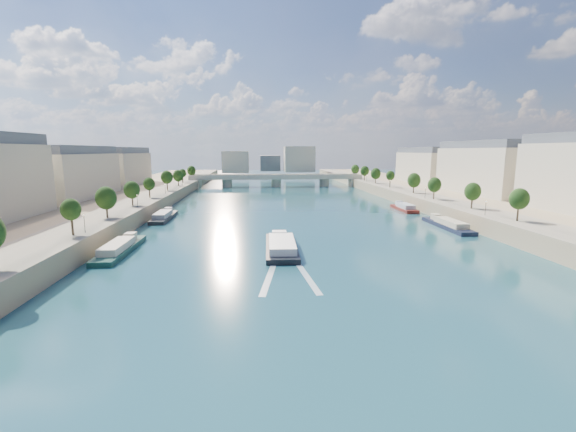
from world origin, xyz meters
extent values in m
plane|color=#0C3538|center=(0.00, 100.00, 0.00)|extent=(700.00, 700.00, 0.00)
cube|color=#9E8460|center=(-72.00, 100.00, 2.50)|extent=(44.00, 520.00, 5.00)
cube|color=#9E8460|center=(72.00, 100.00, 2.50)|extent=(44.00, 520.00, 5.00)
cube|color=gray|center=(-57.00, 100.00, 5.05)|extent=(14.00, 520.00, 0.10)
cube|color=gray|center=(57.00, 100.00, 5.05)|extent=(14.00, 520.00, 0.10)
cylinder|color=#382B1E|center=(-55.00, 66.00, 6.91)|extent=(0.50, 0.50, 3.82)
ellipsoid|color=black|center=(-55.00, 66.00, 10.50)|extent=(4.80, 4.80, 5.52)
cylinder|color=#382B1E|center=(-55.00, 90.00, 6.91)|extent=(0.50, 0.50, 3.82)
ellipsoid|color=black|center=(-55.00, 90.00, 10.50)|extent=(4.80, 4.80, 5.52)
cylinder|color=#382B1E|center=(-55.00, 114.00, 6.91)|extent=(0.50, 0.50, 3.82)
ellipsoid|color=black|center=(-55.00, 114.00, 10.50)|extent=(4.80, 4.80, 5.52)
cylinder|color=#382B1E|center=(-55.00, 138.00, 6.91)|extent=(0.50, 0.50, 3.82)
ellipsoid|color=black|center=(-55.00, 138.00, 10.50)|extent=(4.80, 4.80, 5.52)
cylinder|color=#382B1E|center=(-55.00, 162.00, 6.91)|extent=(0.50, 0.50, 3.82)
ellipsoid|color=black|center=(-55.00, 162.00, 10.50)|extent=(4.80, 4.80, 5.52)
cylinder|color=#382B1E|center=(-55.00, 186.00, 6.91)|extent=(0.50, 0.50, 3.82)
ellipsoid|color=black|center=(-55.00, 186.00, 10.50)|extent=(4.80, 4.80, 5.52)
cylinder|color=#382B1E|center=(-55.00, 210.00, 6.91)|extent=(0.50, 0.50, 3.82)
ellipsoid|color=black|center=(-55.00, 210.00, 10.50)|extent=(4.80, 4.80, 5.52)
cylinder|color=#382B1E|center=(-55.00, 234.00, 6.91)|extent=(0.50, 0.50, 3.82)
ellipsoid|color=black|center=(-55.00, 234.00, 10.50)|extent=(4.80, 4.80, 5.52)
cylinder|color=#382B1E|center=(55.00, 74.00, 6.91)|extent=(0.50, 0.50, 3.82)
ellipsoid|color=black|center=(55.00, 74.00, 10.50)|extent=(4.80, 4.80, 5.52)
cylinder|color=#382B1E|center=(55.00, 98.00, 6.91)|extent=(0.50, 0.50, 3.82)
ellipsoid|color=black|center=(55.00, 98.00, 10.50)|extent=(4.80, 4.80, 5.52)
cylinder|color=#382B1E|center=(55.00, 122.00, 6.91)|extent=(0.50, 0.50, 3.82)
ellipsoid|color=black|center=(55.00, 122.00, 10.50)|extent=(4.80, 4.80, 5.52)
cylinder|color=#382B1E|center=(55.00, 146.00, 6.91)|extent=(0.50, 0.50, 3.82)
ellipsoid|color=black|center=(55.00, 146.00, 10.50)|extent=(4.80, 4.80, 5.52)
cylinder|color=#382B1E|center=(55.00, 170.00, 6.91)|extent=(0.50, 0.50, 3.82)
ellipsoid|color=black|center=(55.00, 170.00, 10.50)|extent=(4.80, 4.80, 5.52)
cylinder|color=#382B1E|center=(55.00, 194.00, 6.91)|extent=(0.50, 0.50, 3.82)
ellipsoid|color=black|center=(55.00, 194.00, 10.50)|extent=(4.80, 4.80, 5.52)
cylinder|color=#382B1E|center=(55.00, 218.00, 6.91)|extent=(0.50, 0.50, 3.82)
ellipsoid|color=black|center=(55.00, 218.00, 10.50)|extent=(4.80, 4.80, 5.52)
cylinder|color=#382B1E|center=(55.00, 242.00, 6.91)|extent=(0.50, 0.50, 3.82)
ellipsoid|color=black|center=(55.00, 242.00, 10.50)|extent=(4.80, 4.80, 5.52)
cylinder|color=black|center=(-52.50, 70.00, 7.00)|extent=(0.14, 0.14, 4.00)
sphere|color=#FFE5B2|center=(-52.50, 70.00, 9.10)|extent=(0.36, 0.36, 0.36)
cylinder|color=black|center=(-52.50, 110.00, 7.00)|extent=(0.14, 0.14, 4.00)
sphere|color=#FFE5B2|center=(-52.50, 110.00, 9.10)|extent=(0.36, 0.36, 0.36)
cylinder|color=black|center=(-52.50, 150.00, 7.00)|extent=(0.14, 0.14, 4.00)
sphere|color=#FFE5B2|center=(-52.50, 150.00, 9.10)|extent=(0.36, 0.36, 0.36)
cylinder|color=black|center=(-52.50, 190.00, 7.00)|extent=(0.14, 0.14, 4.00)
sphere|color=#FFE5B2|center=(-52.50, 190.00, 9.10)|extent=(0.36, 0.36, 0.36)
cylinder|color=black|center=(52.50, 85.00, 7.00)|extent=(0.14, 0.14, 4.00)
sphere|color=#FFE5B2|center=(52.50, 85.00, 9.10)|extent=(0.36, 0.36, 0.36)
cylinder|color=black|center=(52.50, 125.00, 7.00)|extent=(0.14, 0.14, 4.00)
sphere|color=#FFE5B2|center=(52.50, 125.00, 9.10)|extent=(0.36, 0.36, 0.36)
cylinder|color=black|center=(52.50, 165.00, 7.00)|extent=(0.14, 0.14, 4.00)
sphere|color=#FFE5B2|center=(52.50, 165.00, 9.10)|extent=(0.36, 0.36, 0.36)
cylinder|color=black|center=(52.50, 205.00, 7.00)|extent=(0.14, 0.14, 4.00)
sphere|color=#FFE5B2|center=(52.50, 205.00, 9.10)|extent=(0.36, 0.36, 0.36)
cube|color=#C0B393|center=(-85.00, 141.00, 15.00)|extent=(16.00, 52.00, 20.00)
cube|color=#474C54|center=(-85.00, 141.00, 26.60)|extent=(14.72, 50.44, 3.20)
cube|color=#C0B393|center=(-85.00, 199.00, 15.00)|extent=(16.00, 52.00, 20.00)
cube|color=#474C54|center=(-85.00, 199.00, 26.60)|extent=(14.72, 50.44, 3.20)
cube|color=#C0B393|center=(85.00, 141.00, 15.00)|extent=(16.00, 52.00, 20.00)
cube|color=#474C54|center=(85.00, 141.00, 26.60)|extent=(14.72, 50.44, 3.20)
cube|color=#C0B393|center=(85.00, 199.00, 15.00)|extent=(16.00, 52.00, 20.00)
cube|color=#474C54|center=(85.00, 199.00, 26.60)|extent=(14.72, 50.44, 3.20)
cube|color=#C0B393|center=(-30.00, 310.00, 14.00)|extent=(22.00, 18.00, 18.00)
cube|color=#C0B393|center=(25.00, 320.00, 16.00)|extent=(26.00, 20.00, 22.00)
cube|color=#474C54|center=(0.00, 335.00, 12.00)|extent=(18.00, 16.00, 14.00)
cube|color=#C1B79E|center=(0.00, 233.31, 6.20)|extent=(112.00, 11.00, 2.20)
cube|color=#C1B79E|center=(0.00, 228.31, 7.70)|extent=(112.00, 0.80, 0.90)
cube|color=#C1B79E|center=(0.00, 238.31, 7.70)|extent=(112.00, 0.80, 0.90)
cylinder|color=#C1B79E|center=(-32.00, 233.31, 2.50)|extent=(6.40, 6.40, 5.00)
cylinder|color=#C1B79E|center=(0.00, 233.31, 2.50)|extent=(6.40, 6.40, 5.00)
cylinder|color=#C1B79E|center=(32.00, 233.31, 2.50)|extent=(6.40, 6.40, 5.00)
cube|color=#C1B79E|center=(-52.00, 233.31, 2.50)|extent=(6.00, 12.00, 5.00)
cube|color=#C1B79E|center=(52.00, 233.31, 2.50)|extent=(6.00, 12.00, 5.00)
cube|color=black|center=(-7.62, 70.15, 0.31)|extent=(8.08, 25.72, 1.82)
cube|color=white|center=(-7.62, 68.11, 2.04)|extent=(6.49, 16.76, 1.64)
cube|color=white|center=(-7.62, 77.80, 2.12)|extent=(3.74, 3.17, 1.80)
cube|color=silver|center=(-10.82, 53.15, 0.02)|extent=(5.16, 25.88, 0.04)
cube|color=silver|center=(-4.42, 53.15, 0.02)|extent=(3.56, 26.00, 0.04)
cube|color=#1C473B|center=(-45.50, 71.39, 0.30)|extent=(5.00, 25.35, 1.80)
cube|color=beige|center=(-45.50, 69.36, 2.00)|extent=(4.10, 13.94, 1.60)
cube|color=beige|center=(-45.50, 78.99, 2.10)|extent=(2.50, 3.04, 1.80)
cube|color=#242426|center=(-45.50, 115.69, 0.30)|extent=(5.00, 23.45, 1.80)
cube|color=#95969E|center=(-45.50, 113.81, 2.00)|extent=(4.10, 12.90, 1.60)
cube|color=#95969E|center=(-45.50, 122.72, 2.10)|extent=(2.50, 2.81, 1.80)
cube|color=#161C31|center=(45.50, 92.88, 0.30)|extent=(5.00, 25.71, 1.80)
cube|color=beige|center=(45.50, 90.83, 2.00)|extent=(4.10, 14.14, 1.60)
cube|color=beige|center=(45.50, 100.60, 2.10)|extent=(2.50, 3.08, 1.80)
cube|color=maroon|center=(45.50, 128.07, 0.30)|extent=(5.00, 18.54, 1.80)
cube|color=silver|center=(45.50, 126.58, 2.00)|extent=(4.10, 10.19, 1.60)
cube|color=silver|center=(45.50, 133.63, 2.10)|extent=(2.50, 2.22, 1.80)
camera|label=1|loc=(-13.60, -19.46, 23.65)|focal=24.00mm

